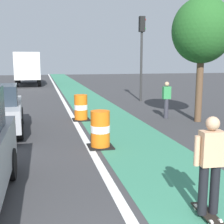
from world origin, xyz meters
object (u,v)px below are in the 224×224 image
at_px(skateboarder_on_lane, 210,165).
at_px(traffic_light_corner, 142,44).
at_px(traffic_barrel_mid, 81,108).
at_px(street_tree_sidewalk, 202,31).
at_px(delivery_truck_down_block, 28,67).
at_px(traffic_barrel_front, 100,130).
at_px(pedestrian_crossing, 166,99).

height_order(skateboarder_on_lane, traffic_light_corner, traffic_light_corner).
bearing_deg(traffic_barrel_mid, street_tree_sidewalk, -16.65).
bearing_deg(traffic_barrel_mid, traffic_light_corner, 48.99).
relative_size(skateboarder_on_lane, traffic_light_corner, 0.33).
bearing_deg(delivery_truck_down_block, skateboarder_on_lane, -82.11).
bearing_deg(traffic_barrel_front, skateboarder_on_lane, -77.83).
distance_m(skateboarder_on_lane, traffic_barrel_front, 4.43).
relative_size(traffic_barrel_front, traffic_barrel_mid, 1.00).
height_order(traffic_barrel_front, street_tree_sidewalk, street_tree_sidewalk).
bearing_deg(pedestrian_crossing, street_tree_sidewalk, -44.16).
bearing_deg(pedestrian_crossing, traffic_barrel_front, -134.90).
xyz_separation_m(traffic_barrel_mid, pedestrian_crossing, (3.71, -0.44, 0.33)).
height_order(skateboarder_on_lane, delivery_truck_down_block, delivery_truck_down_block).
bearing_deg(pedestrian_crossing, delivery_truck_down_block, 108.57).
distance_m(traffic_barrel_mid, street_tree_sidewalk, 5.83).
xyz_separation_m(delivery_truck_down_block, street_tree_sidewalk, (7.57, -20.54, 1.82)).
xyz_separation_m(traffic_barrel_mid, street_tree_sidewalk, (4.71, -1.41, 3.14)).
bearing_deg(traffic_barrel_front, pedestrian_crossing, 45.10).
height_order(delivery_truck_down_block, street_tree_sidewalk, street_tree_sidewalk).
bearing_deg(traffic_light_corner, traffic_barrel_mid, -131.01).
bearing_deg(delivery_truck_down_block, traffic_barrel_front, -82.92).
xyz_separation_m(delivery_truck_down_block, traffic_light_corner, (7.28, -14.04, 1.65)).
xyz_separation_m(skateboarder_on_lane, delivery_truck_down_block, (-3.82, 27.57, 0.94)).
relative_size(traffic_barrel_mid, pedestrian_crossing, 0.68).
xyz_separation_m(skateboarder_on_lane, street_tree_sidewalk, (3.75, 7.03, 2.76)).
xyz_separation_m(skateboarder_on_lane, traffic_barrel_front, (-0.93, 4.31, -0.38)).
distance_m(traffic_barrel_front, pedestrian_crossing, 5.23).
bearing_deg(traffic_barrel_front, street_tree_sidewalk, 30.15).
bearing_deg(skateboarder_on_lane, traffic_barrel_front, 102.17).
height_order(traffic_barrel_mid, traffic_light_corner, traffic_light_corner).
bearing_deg(traffic_barrel_front, delivery_truck_down_block, 97.08).
relative_size(delivery_truck_down_block, street_tree_sidewalk, 1.53).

